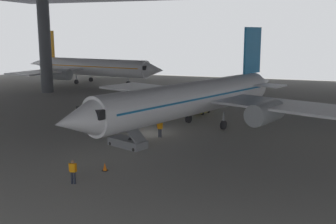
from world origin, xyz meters
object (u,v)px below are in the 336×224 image
object	(u,v)px
boarding_stairs	(127,138)
airplane_distant	(90,67)
baggage_tug	(202,109)
crew_worker_near_nose	(73,170)
traffic_cone_orange	(105,167)
crew_worker_by_stairs	(160,128)
airplane_main	(195,98)

from	to	relation	value
boarding_stairs	airplane_distant	bearing A→B (deg)	123.12
boarding_stairs	baggage_tug	bearing A→B (deg)	81.01
crew_worker_near_nose	traffic_cone_orange	bearing A→B (deg)	75.61
boarding_stairs	crew_worker_by_stairs	bearing A→B (deg)	66.90
airplane_distant	baggage_tug	world-z (taller)	airplane_distant
airplane_distant	baggage_tug	distance (m)	36.58
airplane_main	crew_worker_by_stairs	size ratio (longest dim) A/B	19.31
crew_worker_by_stairs	airplane_distant	world-z (taller)	airplane_distant
boarding_stairs	airplane_distant	distance (m)	47.16
crew_worker_near_nose	crew_worker_by_stairs	bearing A→B (deg)	84.50
airplane_main	boarding_stairs	bearing A→B (deg)	-115.34
crew_worker_near_nose	airplane_distant	distance (m)	55.37
airplane_distant	traffic_cone_orange	size ratio (longest dim) A/B	53.69
crew_worker_near_nose	crew_worker_by_stairs	world-z (taller)	crew_worker_by_stairs
boarding_stairs	crew_worker_near_nose	size ratio (longest dim) A/B	2.73
crew_worker_near_nose	baggage_tug	size ratio (longest dim) A/B	0.67
crew_worker_near_nose	crew_worker_by_stairs	distance (m)	13.27
airplane_distant	traffic_cone_orange	world-z (taller)	airplane_distant
airplane_main	baggage_tug	bearing A→B (deg)	99.18
boarding_stairs	airplane_main	bearing A→B (deg)	64.66
airplane_distant	baggage_tug	xyz separation A→B (m)	(28.34, -22.96, -2.70)
airplane_distant	traffic_cone_orange	xyz separation A→B (m)	(26.88, -45.81, -2.94)
boarding_stairs	crew_worker_near_nose	world-z (taller)	boarding_stairs
crew_worker_by_stairs	crew_worker_near_nose	bearing A→B (deg)	-95.50
crew_worker_near_nose	airplane_distant	size ratio (longest dim) A/B	0.05
baggage_tug	crew_worker_by_stairs	bearing A→B (deg)	-94.32
boarding_stairs	baggage_tug	xyz separation A→B (m)	(2.61, 16.48, -0.19)
traffic_cone_orange	airplane_main	bearing A→B (deg)	79.25
airplane_distant	traffic_cone_orange	bearing A→B (deg)	-59.60
boarding_stairs	traffic_cone_orange	world-z (taller)	boarding_stairs
crew_worker_near_nose	airplane_distant	bearing A→B (deg)	118.17
airplane_main	baggage_tug	distance (m)	8.73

